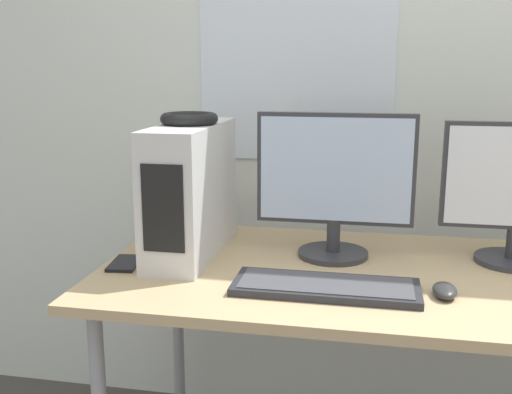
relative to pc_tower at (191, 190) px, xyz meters
name	(u,v)px	position (x,y,z in m)	size (l,w,h in m)	color
wall_back	(458,60)	(0.81, 0.46, 0.39)	(8.00, 0.07, 2.70)	silver
desk	(466,294)	(0.81, -0.07, -0.25)	(2.06, 0.81, 0.77)	tan
pc_tower	(191,190)	(0.00, 0.00, 0.00)	(0.17, 0.50, 0.40)	silver
headphones	(189,119)	(0.00, 0.00, 0.22)	(0.17, 0.17, 0.03)	black
monitor_main	(335,182)	(0.43, 0.05, 0.03)	(0.47, 0.21, 0.44)	#333338
keyboard	(326,287)	(0.43, -0.25, -0.19)	(0.48, 0.18, 0.02)	#28282D
mouse	(445,290)	(0.73, -0.23, -0.18)	(0.06, 0.10, 0.03)	#2D2D2D
cell_phone	(125,263)	(-0.16, -0.15, -0.19)	(0.09, 0.15, 0.01)	black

